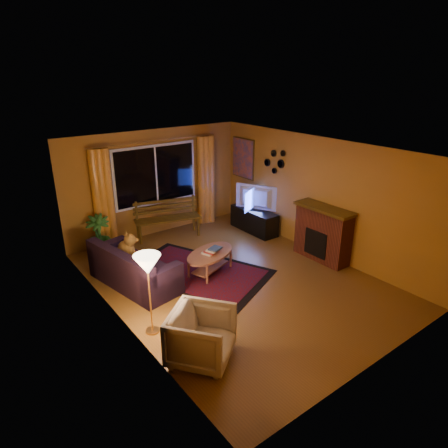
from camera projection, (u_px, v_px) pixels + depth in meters
floor at (233, 280)px, 7.66m from camera, size 4.50×6.00×0.02m
ceiling at (235, 149)px, 6.74m from camera, size 4.50×6.00×0.02m
wall_back at (155, 183)px, 9.44m from camera, size 4.50×0.02×2.50m
wall_left at (115, 251)px, 5.94m from camera, size 0.02×6.00×2.50m
wall_right at (317, 196)px, 8.47m from camera, size 0.02×6.00×2.50m
window at (156, 175)px, 9.32m from camera, size 2.00×0.02×1.30m
curtain_rod at (155, 141)px, 9.00m from camera, size 3.20×0.03×0.03m
curtain_left at (103, 200)px, 8.64m from camera, size 0.36×0.36×2.24m
curtain_right at (206, 180)px, 10.15m from camera, size 0.36×0.36×2.24m
bench at (168, 228)px, 9.51m from camera, size 1.60×0.85×0.46m
potted_plant at (98, 236)px, 8.50m from camera, size 0.64×0.64×0.90m
sofa at (134, 266)px, 7.37m from camera, size 1.14×1.99×0.76m
dog at (126, 247)px, 7.63m from camera, size 0.41×0.48×0.44m
armchair at (201, 334)px, 5.42m from camera, size 1.11×1.10×0.83m
floor_lamp at (150, 296)px, 5.91m from camera, size 0.22×0.22×1.28m
rug at (197, 273)px, 7.90m from camera, size 2.68×3.20×0.02m
coffee_table at (210, 263)px, 7.84m from camera, size 1.54×1.54×0.44m
tv_console at (254, 220)px, 9.85m from camera, size 0.44×1.33×0.55m
television at (255, 198)px, 9.64m from camera, size 0.61×0.99×0.60m
fireplace at (323, 235)px, 8.31m from camera, size 0.40×1.20×1.10m
mirror_cluster at (274, 160)px, 9.21m from camera, size 0.06×0.60×0.56m
painting at (243, 158)px, 10.12m from camera, size 0.04×0.76×0.96m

